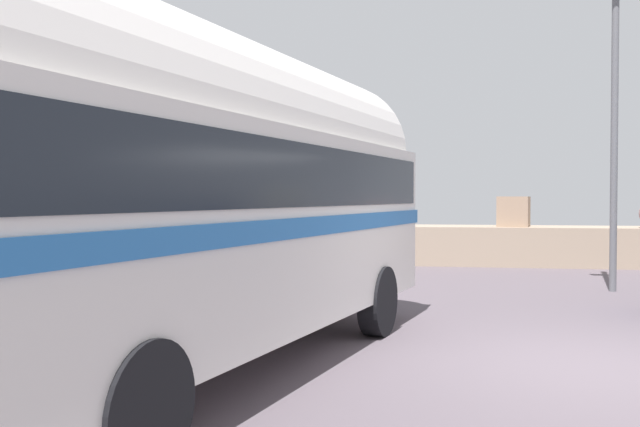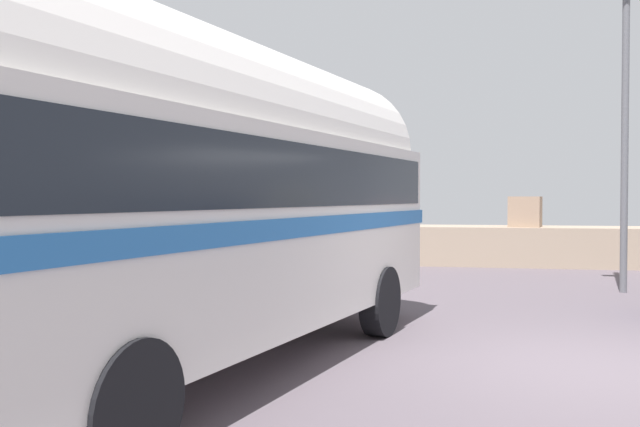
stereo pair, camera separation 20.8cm
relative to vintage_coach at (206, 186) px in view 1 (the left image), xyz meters
The scene contains 4 objects.
ground 4.63m from the vintage_coach, 13.57° to the left, with size 32.00×26.00×0.02m.
breakwater 13.54m from the vintage_coach, 71.47° to the left, with size 31.36×1.91×2.29m.
vintage_coach is the anchor object (origin of this frame).
lamp_post 9.73m from the vintage_coach, 51.00° to the left, with size 0.54×0.87×7.34m.
Camera 1 is at (-1.61, -8.14, 1.94)m, focal length 38.69 mm.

